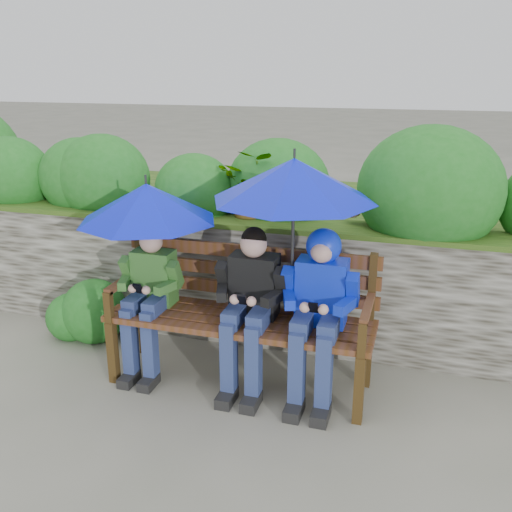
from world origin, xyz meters
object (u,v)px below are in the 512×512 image
(boy_right, at_px, (319,301))
(umbrella_left, at_px, (147,203))
(boy_middle, at_px, (250,301))
(park_bench, at_px, (243,307))
(boy_left, at_px, (149,292))
(umbrella_right, at_px, (294,180))

(boy_right, bearing_deg, umbrella_left, 178.03)
(boy_middle, height_order, umbrella_left, umbrella_left)
(park_bench, xyz_separation_m, umbrella_left, (-0.69, -0.04, 0.72))
(boy_right, height_order, umbrella_left, umbrella_left)
(boy_left, relative_size, boy_middle, 0.95)
(boy_left, relative_size, boy_right, 0.93)
(boy_right, distance_m, umbrella_left, 1.38)
(park_bench, bearing_deg, umbrella_right, -4.89)
(boy_middle, distance_m, umbrella_left, 1.00)
(park_bench, distance_m, boy_left, 0.70)
(boy_right, bearing_deg, boy_left, -179.78)
(boy_middle, distance_m, boy_right, 0.48)
(umbrella_right, bearing_deg, park_bench, 175.11)
(boy_left, bearing_deg, umbrella_left, 86.93)
(umbrella_left, bearing_deg, umbrella_right, 0.31)
(umbrella_left, bearing_deg, boy_left, -93.07)
(boy_left, bearing_deg, park_bench, 6.99)
(boy_left, bearing_deg, umbrella_right, 2.91)
(boy_left, distance_m, umbrella_right, 1.37)
(boy_middle, bearing_deg, boy_left, 179.55)
(umbrella_left, bearing_deg, park_bench, 3.06)
(park_bench, xyz_separation_m, boy_right, (0.56, -0.08, 0.15))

